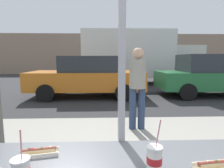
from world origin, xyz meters
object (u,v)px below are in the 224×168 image
(box_truck, at_px, (137,56))
(parked_car_green, at_px, (210,75))
(parked_car_orange, at_px, (88,76))
(hotdog_tray_far, at_px, (216,165))
(soda_cup_right, at_px, (154,159))
(pedestrian, at_px, (138,83))
(hotdog_tray_near, at_px, (39,152))

(box_truck, bearing_deg, parked_car_green, -59.41)
(parked_car_orange, distance_m, box_truck, 4.94)
(hotdog_tray_far, xyz_separation_m, box_truck, (1.38, 10.57, 0.79))
(hotdog_tray_far, height_order, box_truck, box_truck)
(soda_cup_right, relative_size, box_truck, 0.04)
(hotdog_tray_far, bearing_deg, soda_cup_right, -175.97)
(pedestrian, bearing_deg, parked_car_orange, 108.96)
(hotdog_tray_far, bearing_deg, parked_car_green, 60.06)
(parked_car_green, xyz_separation_m, pedestrian, (-3.76, -3.91, 0.19))
(box_truck, bearing_deg, pedestrian, -99.81)
(pedestrian, bearing_deg, parked_car_green, 46.17)
(hotdog_tray_far, bearing_deg, box_truck, 82.54)
(hotdog_tray_near, height_order, pedestrian, pedestrian)
(soda_cup_right, xyz_separation_m, parked_car_orange, (-0.97, 6.56, -0.15))
(parked_car_orange, bearing_deg, soda_cup_right, -81.56)
(hotdog_tray_near, relative_size, hotdog_tray_far, 0.99)
(pedestrian, bearing_deg, soda_cup_right, -97.96)
(soda_cup_right, relative_size, parked_car_orange, 0.07)
(hotdog_tray_far, xyz_separation_m, parked_car_orange, (-1.34, 6.54, -0.10))
(pedestrian, bearing_deg, hotdog_tray_near, -113.61)
(hotdog_tray_far, relative_size, pedestrian, 0.16)
(soda_cup_right, height_order, hotdog_tray_far, soda_cup_right)
(soda_cup_right, relative_size, pedestrian, 0.19)
(parked_car_green, bearing_deg, soda_cup_right, -122.16)
(hotdog_tray_far, xyz_separation_m, pedestrian, (0.01, 2.62, 0.12))
(hotdog_tray_far, xyz_separation_m, parked_car_green, (3.77, 6.54, -0.07))
(box_truck, bearing_deg, soda_cup_right, -99.35)
(soda_cup_right, height_order, pedestrian, pedestrian)
(parked_car_orange, distance_m, pedestrian, 4.14)
(hotdog_tray_near, distance_m, hotdog_tray_far, 1.07)
(hotdog_tray_near, bearing_deg, parked_car_orange, 92.50)
(soda_cup_right, bearing_deg, hotdog_tray_near, 163.22)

